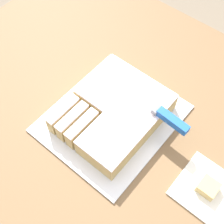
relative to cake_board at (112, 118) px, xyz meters
name	(u,v)px	position (x,y,z in m)	size (l,w,h in m)	color
ground_plane	(119,222)	(0.08, -0.04, -0.91)	(8.00, 8.00, 0.00)	#7F705B
countertop	(121,195)	(0.08, -0.04, -0.46)	(1.40, 1.10, 0.91)	brown
cake_board	(112,118)	(0.00, 0.00, 0.00)	(0.32, 0.37, 0.01)	silver
cake	(115,112)	(0.00, 0.01, 0.03)	(0.24, 0.29, 0.06)	tan
knife	(159,112)	(0.11, 0.06, 0.07)	(0.31, 0.04, 0.02)	silver
paper_napkin	(207,189)	(0.31, -0.01, 0.00)	(0.15, 0.15, 0.01)	white
brownie	(208,187)	(0.31, -0.01, 0.02)	(0.05, 0.05, 0.03)	tan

